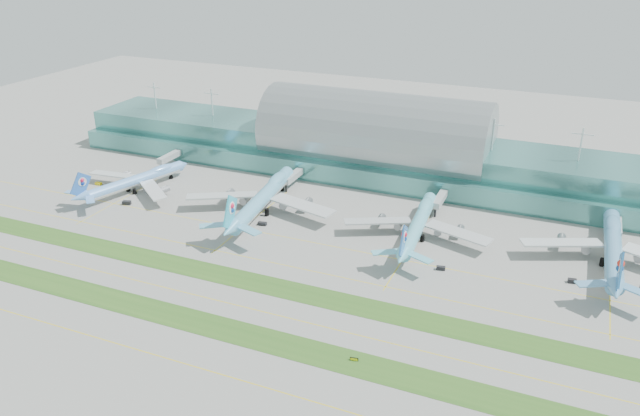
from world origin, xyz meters
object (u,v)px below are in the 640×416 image
at_px(terminal, 374,147).
at_px(airliner_a, 137,180).
at_px(airliner_d, 613,247).
at_px(airliner_b, 263,197).
at_px(airliner_c, 418,223).
at_px(taxiway_sign_east, 354,359).

height_order(terminal, airliner_a, terminal).
bearing_deg(airliner_d, terminal, 152.78).
relative_size(terminal, airliner_a, 5.18).
relative_size(airliner_b, airliner_c, 1.15).
xyz_separation_m(terminal, airliner_a, (-100.31, -70.85, -8.53)).
bearing_deg(terminal, taxiway_sign_east, -73.55).
relative_size(airliner_a, airliner_c, 0.91).
relative_size(terminal, taxiway_sign_east, 130.14).
height_order(airliner_a, airliner_d, airliner_d).
bearing_deg(airliner_a, airliner_c, 18.54).
height_order(airliner_c, taxiway_sign_east, airliner_c).
bearing_deg(airliner_c, taxiway_sign_east, -91.29).
xyz_separation_m(airliner_d, taxiway_sign_east, (-71.38, -97.16, -6.18)).
xyz_separation_m(terminal, airliner_d, (117.31, -58.40, -7.50)).
distance_m(airliner_b, airliner_c, 72.53).
bearing_deg(terminal, airliner_a, -144.77).
height_order(terminal, airliner_c, terminal).
distance_m(airliner_c, airliner_d, 75.95).
bearing_deg(airliner_a, terminal, 51.81).
relative_size(terminal, airliner_c, 4.73).
xyz_separation_m(airliner_a, airliner_b, (69.56, 2.78, 1.29)).
bearing_deg(airliner_b, airliner_d, -2.91).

